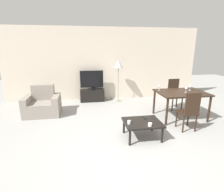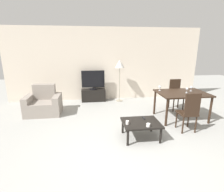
% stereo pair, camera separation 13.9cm
% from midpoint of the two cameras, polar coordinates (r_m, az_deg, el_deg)
% --- Properties ---
extents(ground_plane, '(18.00, 18.00, 0.00)m').
position_cam_midpoint_polar(ground_plane, '(3.46, 4.36, -19.29)').
color(ground_plane, '#9E9E99').
extents(wall_back, '(7.33, 0.06, 2.70)m').
position_cam_midpoint_polar(wall_back, '(6.73, -3.19, 10.26)').
color(wall_back, beige).
rests_on(wall_back, ground_plane).
extents(armchair, '(1.02, 0.76, 0.88)m').
position_cam_midpoint_polar(armchair, '(5.70, -22.35, -2.71)').
color(armchair, gray).
rests_on(armchair, ground_plane).
extents(tv_stand, '(0.89, 0.37, 0.45)m').
position_cam_midpoint_polar(tv_stand, '(6.65, -7.06, 0.24)').
color(tv_stand, black).
rests_on(tv_stand, ground_plane).
extents(tv, '(0.85, 0.30, 0.70)m').
position_cam_midpoint_polar(tv, '(6.52, -7.23, 5.16)').
color(tv, black).
rests_on(tv, tv_stand).
extents(coffee_table, '(0.82, 0.67, 0.39)m').
position_cam_midpoint_polar(coffee_table, '(3.98, 8.89, -8.87)').
color(coffee_table, black).
rests_on(coffee_table, ground_plane).
extents(dining_table, '(1.33, 0.97, 0.77)m').
position_cam_midpoint_polar(dining_table, '(5.25, 20.95, 0.34)').
color(dining_table, black).
rests_on(dining_table, ground_plane).
extents(dining_chair_near, '(0.40, 0.40, 0.98)m').
position_cam_midpoint_polar(dining_chair_near, '(4.53, 23.13, -4.24)').
color(dining_chair_near, black).
rests_on(dining_chair_near, ground_plane).
extents(dining_chair_far, '(0.40, 0.40, 0.98)m').
position_cam_midpoint_polar(dining_chair_far, '(6.07, 19.05, 1.03)').
color(dining_chair_far, black).
rests_on(dining_chair_far, ground_plane).
extents(floor_lamp, '(0.34, 0.34, 1.55)m').
position_cam_midpoint_polar(floor_lamp, '(6.42, 1.48, 9.89)').
color(floor_lamp, gray).
rests_on(floor_lamp, ground_plane).
extents(remote_primary, '(0.04, 0.15, 0.02)m').
position_cam_midpoint_polar(remote_primary, '(4.17, 9.70, -6.91)').
color(remote_primary, black).
rests_on(remote_primary, coffee_table).
extents(cup_white_near, '(0.07, 0.07, 0.08)m').
position_cam_midpoint_polar(cup_white_near, '(3.79, 4.55, -8.57)').
color(cup_white_near, white).
rests_on(cup_white_near, coffee_table).
extents(cup_colored_far, '(0.08, 0.08, 0.07)m').
position_cam_midpoint_polar(cup_colored_far, '(3.76, 11.27, -9.14)').
color(cup_colored_far, white).
rests_on(cup_colored_far, coffee_table).
extents(wine_glass_left, '(0.07, 0.07, 0.15)m').
position_cam_midpoint_polar(wine_glass_left, '(5.21, 22.36, 2.21)').
color(wine_glass_left, silver).
rests_on(wine_glass_left, dining_table).
extents(wine_glass_center, '(0.07, 0.07, 0.15)m').
position_cam_midpoint_polar(wine_glass_center, '(5.22, 14.44, 2.92)').
color(wine_glass_center, silver).
rests_on(wine_glass_center, dining_table).
extents(wine_glass_right, '(0.07, 0.07, 0.15)m').
position_cam_midpoint_polar(wine_glass_right, '(5.47, 23.49, 2.69)').
color(wine_glass_right, silver).
rests_on(wine_glass_right, dining_table).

